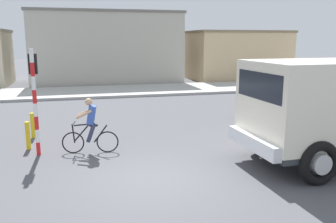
{
  "coord_description": "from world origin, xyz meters",
  "views": [
    {
      "loc": [
        -1.77,
        -8.29,
        3.46
      ],
      "look_at": [
        1.04,
        2.5,
        1.2
      ],
      "focal_mm": 38.14,
      "sensor_mm": 36.0,
      "label": 1
    }
  ],
  "objects_px": {
    "cyclist": "(90,126)",
    "car_far_side": "(285,98)",
    "bollard_far": "(33,125)",
    "traffic_light_pole": "(34,87)",
    "bollard_near": "(28,136)"
  },
  "relations": [
    {
      "from": "traffic_light_pole",
      "to": "bollard_far",
      "type": "xyz_separation_m",
      "value": [
        -0.36,
        2.01,
        -1.62
      ]
    },
    {
      "from": "cyclist",
      "to": "car_far_side",
      "type": "distance_m",
      "value": 9.5
    },
    {
      "from": "cyclist",
      "to": "bollard_far",
      "type": "distance_m",
      "value": 3.02
    },
    {
      "from": "traffic_light_pole",
      "to": "bollard_far",
      "type": "bearing_deg",
      "value": 100.16
    },
    {
      "from": "traffic_light_pole",
      "to": "bollard_near",
      "type": "relative_size",
      "value": 3.56
    },
    {
      "from": "traffic_light_pole",
      "to": "car_far_side",
      "type": "relative_size",
      "value": 0.77
    },
    {
      "from": "traffic_light_pole",
      "to": "bollard_far",
      "type": "distance_m",
      "value": 2.61
    },
    {
      "from": "bollard_near",
      "to": "bollard_far",
      "type": "height_order",
      "value": "same"
    },
    {
      "from": "traffic_light_pole",
      "to": "bollard_near",
      "type": "bearing_deg",
      "value": 120.51
    },
    {
      "from": "car_far_side",
      "to": "cyclist",
      "type": "bearing_deg",
      "value": -159.15
    },
    {
      "from": "bollard_near",
      "to": "bollard_far",
      "type": "distance_m",
      "value": 1.4
    },
    {
      "from": "traffic_light_pole",
      "to": "bollard_far",
      "type": "relative_size",
      "value": 3.56
    },
    {
      "from": "bollard_near",
      "to": "traffic_light_pole",
      "type": "bearing_deg",
      "value": -59.49
    },
    {
      "from": "bollard_near",
      "to": "bollard_far",
      "type": "xyz_separation_m",
      "value": [
        0.0,
        1.4,
        0.0
      ]
    },
    {
      "from": "car_far_side",
      "to": "bollard_near",
      "type": "distance_m",
      "value": 11.09
    }
  ]
}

